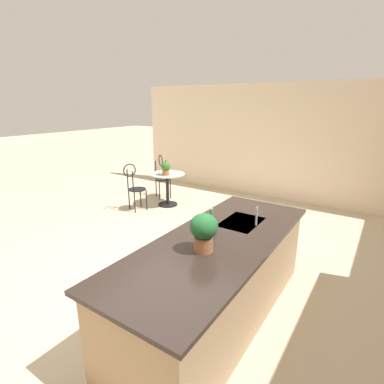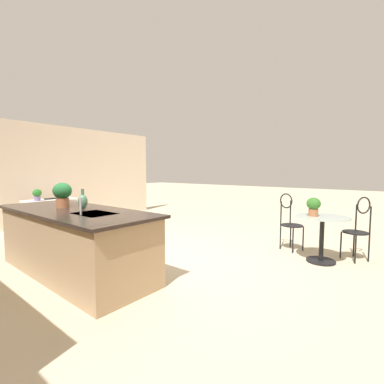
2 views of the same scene
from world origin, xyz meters
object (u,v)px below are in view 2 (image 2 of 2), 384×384
object	(u,v)px
potted_plant_counter_near	(62,193)
potted_plant_on_desk	(37,194)
chair_near_window	(290,219)
chair_by_island	(358,225)
writing_desk	(51,208)
vase_on_counter	(83,201)
bistro_table	(322,235)
keyboard	(54,198)
potted_plant_on_table	(313,206)

from	to	relation	value
potted_plant_counter_near	potted_plant_on_desk	size ratio (longest dim) A/B	1.31
chair_near_window	chair_by_island	bearing A→B (deg)	-173.68
writing_desk	vase_on_counter	size ratio (longest dim) A/B	4.17
bistro_table	writing_desk	bearing A→B (deg)	15.31
bistro_table	writing_desk	distance (m)	6.19
chair_near_window	keyboard	size ratio (longest dim) A/B	2.37
keyboard	vase_on_counter	size ratio (longest dim) A/B	1.53
writing_desk	chair_by_island	bearing A→B (deg)	-161.56
chair_near_window	bistro_table	bearing A→B (deg)	149.69
bistro_table	chair_near_window	world-z (taller)	chair_near_window
bistro_table	chair_near_window	bearing A→B (deg)	-30.31
chair_by_island	vase_on_counter	world-z (taller)	vase_on_counter
bistro_table	potted_plant_on_desk	size ratio (longest dim) A/B	2.84
bistro_table	keyboard	size ratio (longest dim) A/B	1.82
bistro_table	potted_plant_on_table	world-z (taller)	potted_plant_on_table
potted_plant_counter_near	chair_near_window	bearing A→B (deg)	-126.06
potted_plant_on_desk	potted_plant_on_table	bearing A→B (deg)	-161.48
bistro_table	potted_plant_on_table	distance (m)	0.49
writing_desk	keyboard	world-z (taller)	keyboard
chair_near_window	vase_on_counter	world-z (taller)	vase_on_counter
potted_plant_on_desk	chair_by_island	bearing A→B (deg)	-158.42
writing_desk	potted_plant_counter_near	bearing A→B (deg)	160.11
bistro_table	potted_plant_counter_near	distance (m)	4.06
keyboard	potted_plant_on_table	bearing A→B (deg)	-165.95
writing_desk	potted_plant_on_desk	xyz separation A→B (m)	(-0.12, 0.35, 0.39)
chair_by_island	writing_desk	xyz separation A→B (m)	(6.40, 2.13, -0.06)
potted_plant_on_desk	chair_near_window	bearing A→B (deg)	-155.55
chair_near_window	potted_plant_counter_near	xyz separation A→B (m)	(2.27, 3.12, 0.56)
potted_plant_counter_near	vase_on_counter	world-z (taller)	potted_plant_counter_near
chair_near_window	potted_plant_counter_near	distance (m)	3.90
chair_by_island	keyboard	size ratio (longest dim) A/B	2.37
potted_plant_on_table	potted_plant_counter_near	size ratio (longest dim) A/B	0.81
writing_desk	potted_plant_on_table	xyz separation A→B (m)	(-5.85, -1.57, 0.40)
writing_desk	potted_plant_on_desk	world-z (taller)	potted_plant_on_desk
chair_by_island	writing_desk	size ratio (longest dim) A/B	0.87
potted_plant_on_desk	bistro_table	bearing A→B (deg)	-161.26
chair_near_window	potted_plant_on_table	bearing A→B (deg)	139.72
bistro_table	writing_desk	world-z (taller)	same
writing_desk	chair_near_window	bearing A→B (deg)	-159.26
keyboard	potted_plant_on_desk	size ratio (longest dim) A/B	1.56
chair_near_window	chair_by_island	size ratio (longest dim) A/B	1.00
writing_desk	vase_on_counter	xyz separation A→B (m)	(-3.40, 0.98, 0.52)
chair_by_island	potted_plant_on_desk	bearing A→B (deg)	21.58
potted_plant_counter_near	keyboard	bearing A→B (deg)	-21.41
chair_by_island	keyboard	bearing A→B (deg)	17.58
potted_plant_counter_near	writing_desk	bearing A→B (deg)	-19.89
writing_desk	potted_plant_on_table	world-z (taller)	potted_plant_on_table
chair_by_island	bistro_table	bearing A→B (deg)	49.20
chair_near_window	potted_plant_on_table	distance (m)	0.77
chair_by_island	potted_plant_counter_near	world-z (taller)	potted_plant_counter_near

